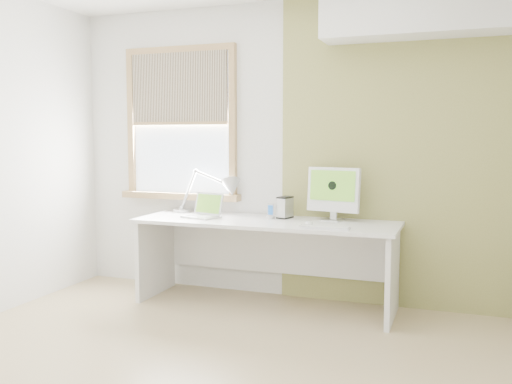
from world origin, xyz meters
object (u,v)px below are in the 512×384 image
at_px(desk, 268,242).
at_px(imac, 333,191).
at_px(laptop, 204,211).
at_px(external_drive, 285,207).
at_px(desk_lamp, 222,190).

xyz_separation_m(desk, imac, (0.53, 0.12, 0.44)).
height_order(laptop, external_drive, laptop).
bearing_deg(imac, laptop, -170.16).
height_order(desk, imac, imac).
height_order(desk, external_drive, external_drive).
relative_size(desk_lamp, imac, 1.59).
xyz_separation_m(desk, laptop, (-0.56, -0.07, 0.25)).
distance_m(desk_lamp, laptop, 0.31).
bearing_deg(external_drive, desk, -135.74).
bearing_deg(desk, external_drive, 44.26).
bearing_deg(laptop, desk, 6.70).
relative_size(laptop, imac, 0.77).
bearing_deg(desk_lamp, external_drive, -7.53).
xyz_separation_m(desk_lamp, external_drive, (0.62, -0.08, -0.12)).
distance_m(desk, external_drive, 0.33).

